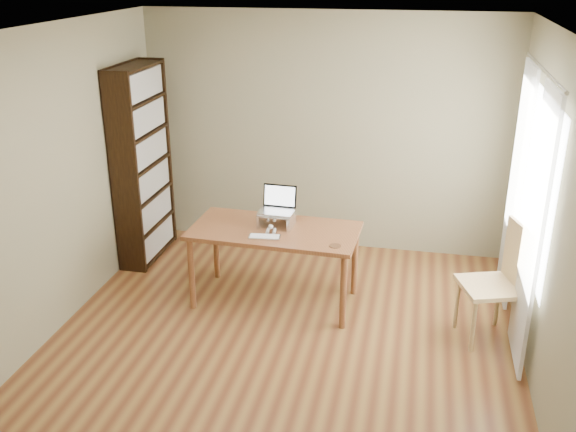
{
  "coord_description": "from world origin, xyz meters",
  "views": [
    {
      "loc": [
        1.03,
        -4.49,
        3.07
      ],
      "look_at": [
        -0.09,
        0.8,
        0.9
      ],
      "focal_mm": 40.0,
      "sensor_mm": 36.0,
      "label": 1
    }
  ],
  "objects_px": {
    "keyboard": "(264,237)",
    "cat": "(274,218)",
    "desk": "(275,237)",
    "bookshelf": "(142,164)",
    "laptop": "(278,205)",
    "chair": "(501,280)"
  },
  "relations": [
    {
      "from": "keyboard",
      "to": "cat",
      "type": "bearing_deg",
      "value": 82.0
    },
    {
      "from": "keyboard",
      "to": "cat",
      "type": "height_order",
      "value": "cat"
    },
    {
      "from": "laptop",
      "to": "keyboard",
      "type": "bearing_deg",
      "value": -94.06
    },
    {
      "from": "laptop",
      "to": "keyboard",
      "type": "relative_size",
      "value": 1.12
    },
    {
      "from": "desk",
      "to": "laptop",
      "type": "relative_size",
      "value": 4.8
    },
    {
      "from": "desk",
      "to": "cat",
      "type": "height_order",
      "value": "cat"
    },
    {
      "from": "desk",
      "to": "chair",
      "type": "height_order",
      "value": "chair"
    },
    {
      "from": "desk",
      "to": "cat",
      "type": "xyz_separation_m",
      "value": [
        -0.03,
        0.11,
        0.15
      ]
    },
    {
      "from": "bookshelf",
      "to": "chair",
      "type": "distance_m",
      "value": 3.78
    },
    {
      "from": "desk",
      "to": "keyboard",
      "type": "height_order",
      "value": "keyboard"
    },
    {
      "from": "laptop",
      "to": "cat",
      "type": "distance_m",
      "value": 0.13
    },
    {
      "from": "laptop",
      "to": "cat",
      "type": "xyz_separation_m",
      "value": [
        -0.03,
        -0.03,
        -0.13
      ]
    },
    {
      "from": "bookshelf",
      "to": "laptop",
      "type": "xyz_separation_m",
      "value": [
        1.61,
        -0.59,
        -0.11
      ]
    },
    {
      "from": "cat",
      "to": "bookshelf",
      "type": "bearing_deg",
      "value": 151.33
    },
    {
      "from": "keyboard",
      "to": "chair",
      "type": "distance_m",
      "value": 2.06
    },
    {
      "from": "bookshelf",
      "to": "chair",
      "type": "xyz_separation_m",
      "value": [
        3.62,
        -0.99,
        -0.48
      ]
    },
    {
      "from": "desk",
      "to": "chair",
      "type": "xyz_separation_m",
      "value": [
        2.01,
        -0.26,
        -0.09
      ]
    },
    {
      "from": "cat",
      "to": "chair",
      "type": "relative_size",
      "value": 0.45
    },
    {
      "from": "desk",
      "to": "laptop",
      "type": "distance_m",
      "value": 0.31
    },
    {
      "from": "cat",
      "to": "chair",
      "type": "distance_m",
      "value": 2.09
    },
    {
      "from": "desk",
      "to": "cat",
      "type": "relative_size",
      "value": 3.32
    },
    {
      "from": "laptop",
      "to": "cat",
      "type": "bearing_deg",
      "value": -136.17
    }
  ]
}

